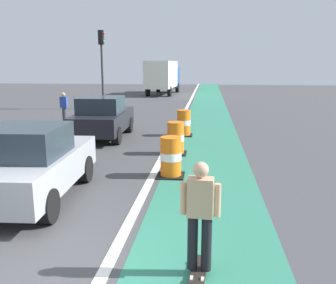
{
  "coord_description": "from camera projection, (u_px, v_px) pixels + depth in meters",
  "views": [
    {
      "loc": [
        2.37,
        -4.47,
        3.01
      ],
      "look_at": [
        1.4,
        4.43,
        1.1
      ],
      "focal_mm": 39.55,
      "sensor_mm": 36.0,
      "label": 1
    }
  ],
  "objects": [
    {
      "name": "ground_plane",
      "position": [
        36.0,
        281.0,
        5.22
      ],
      "size": [
        100.0,
        100.0,
        0.0
      ],
      "primitive_type": "plane",
      "color": "#424244"
    },
    {
      "name": "bike_lane_strip",
      "position": [
        208.0,
        132.0,
        16.64
      ],
      "size": [
        2.5,
        80.0,
        0.01
      ],
      "primitive_type": "cube",
      "color": "#2D755B",
      "rests_on": "ground"
    },
    {
      "name": "lane_divider_stripe",
      "position": [
        175.0,
        131.0,
        16.79
      ],
      "size": [
        0.2,
        80.0,
        0.01
      ],
      "primitive_type": "cube",
      "color": "silver",
      "rests_on": "ground"
    },
    {
      "name": "skateboarder_on_lane",
      "position": [
        200.0,
        215.0,
        5.21
      ],
      "size": [
        0.57,
        0.81,
        1.69
      ],
      "color": "black",
      "rests_on": "ground"
    },
    {
      "name": "parked_sedan_nearest",
      "position": [
        30.0,
        164.0,
        8.18
      ],
      "size": [
        2.07,
        4.18,
        1.7
      ],
      "color": "#9EA0A5",
      "rests_on": "ground"
    },
    {
      "name": "parked_sedan_second",
      "position": [
        103.0,
        118.0,
        15.08
      ],
      "size": [
        2.01,
        4.15,
        1.7
      ],
      "color": "black",
      "rests_on": "ground"
    },
    {
      "name": "traffic_barrel_front",
      "position": [
        171.0,
        157.0,
        9.95
      ],
      "size": [
        0.73,
        0.73,
        1.09
      ],
      "color": "orange",
      "rests_on": "ground"
    },
    {
      "name": "traffic_barrel_mid",
      "position": [
        176.0,
        138.0,
        12.44
      ],
      "size": [
        0.73,
        0.73,
        1.09
      ],
      "color": "orange",
      "rests_on": "ground"
    },
    {
      "name": "traffic_barrel_back",
      "position": [
        184.0,
        123.0,
        15.61
      ],
      "size": [
        0.73,
        0.73,
        1.09
      ],
      "color": "orange",
      "rests_on": "ground"
    },
    {
      "name": "delivery_truck_down_block",
      "position": [
        163.0,
        75.0,
        36.28
      ],
      "size": [
        2.74,
        7.72,
        3.23
      ],
      "color": "silver",
      "rests_on": "ground"
    },
    {
      "name": "traffic_light_corner",
      "position": [
        102.0,
        56.0,
        24.04
      ],
      "size": [
        0.41,
        0.32,
        5.1
      ],
      "color": "#2D2D2D",
      "rests_on": "ground"
    },
    {
      "name": "pedestrian_crossing",
      "position": [
        64.0,
        108.0,
        18.28
      ],
      "size": [
        0.34,
        0.2,
        1.61
      ],
      "color": "#33333D",
      "rests_on": "ground"
    }
  ]
}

